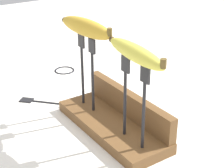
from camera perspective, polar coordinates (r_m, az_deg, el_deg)
The scene contains 9 objects.
ground_plane at distance 0.91m, azimuth 0.00°, elevation -7.22°, with size 3.00×3.00×0.00m, color white.
wooden_board at distance 0.91m, azimuth 0.00°, elevation -6.50°, with size 0.33×0.12×0.03m, color brown.
board_backstop at distance 0.91m, azimuth 2.64°, elevation -3.13°, with size 0.32×0.02×0.06m, color brown.
fork_stand_left at distance 0.92m, azimuth -3.92°, elevation 2.84°, with size 0.08×0.01×0.19m.
fork_stand_right at distance 0.77m, azimuth 3.51°, elevation -1.72°, with size 0.09×0.01×0.19m.
banana_raised_left at distance 0.89m, azimuth -4.11°, elevation 8.83°, with size 0.19×0.06×0.04m.
banana_raised_right at distance 0.73m, azimuth 3.70°, elevation 4.88°, with size 0.20×0.05×0.04m.
fork_fallen_near at distance 1.06m, azimuth -10.79°, elevation -2.68°, with size 0.15×0.14×0.01m.
wire_coil at distance 1.26m, azimuth -7.46°, elevation 2.22°, with size 0.07×0.07×0.01m, color black.
Camera 1 is at (0.64, -0.44, 0.49)m, focal length 58.40 mm.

